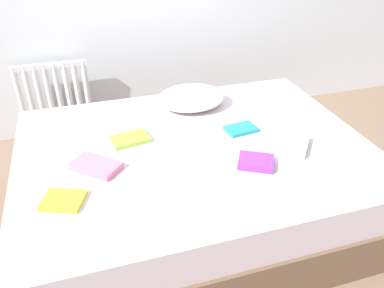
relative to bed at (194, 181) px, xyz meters
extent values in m
plane|color=#7F6651|center=(0.00, 0.00, -0.25)|extent=(8.00, 8.00, 0.00)
cube|color=brown|center=(0.00, 0.00, -0.11)|extent=(2.00, 1.50, 0.28)
cube|color=silver|center=(0.00, 0.00, 0.14)|extent=(1.96, 1.46, 0.22)
cylinder|color=white|center=(-1.03, 1.20, 0.12)|extent=(0.04, 0.04, 0.56)
cylinder|color=white|center=(-0.96, 1.20, 0.12)|extent=(0.04, 0.04, 0.56)
cylinder|color=white|center=(-0.88, 1.20, 0.12)|extent=(0.04, 0.04, 0.56)
cylinder|color=white|center=(-0.81, 1.20, 0.12)|extent=(0.04, 0.04, 0.56)
cylinder|color=white|center=(-0.74, 1.20, 0.12)|extent=(0.04, 0.04, 0.56)
cylinder|color=white|center=(-0.67, 1.20, 0.12)|extent=(0.04, 0.04, 0.56)
cylinder|color=white|center=(-0.60, 1.20, 0.12)|extent=(0.04, 0.04, 0.56)
cylinder|color=white|center=(-0.53, 1.20, 0.12)|extent=(0.04, 0.04, 0.56)
cube|color=white|center=(-0.78, 1.20, 0.38)|extent=(0.54, 0.04, 0.04)
cube|color=white|center=(-0.78, 1.20, -0.14)|extent=(0.54, 0.04, 0.04)
ellipsoid|color=white|center=(0.12, 0.48, 0.32)|extent=(0.45, 0.36, 0.13)
cube|color=teal|center=(0.32, 0.08, 0.26)|extent=(0.20, 0.14, 0.02)
cube|color=#8CC638|center=(-0.34, 0.16, 0.26)|extent=(0.23, 0.18, 0.02)
cube|color=white|center=(0.52, -0.18, 0.27)|extent=(0.25, 0.26, 0.04)
cube|color=purple|center=(0.25, -0.27, 0.27)|extent=(0.22, 0.21, 0.04)
cube|color=yellow|center=(-0.72, -0.29, 0.26)|extent=(0.23, 0.21, 0.02)
cube|color=pink|center=(-0.55, -0.06, 0.27)|extent=(0.28, 0.27, 0.03)
camera|label=1|loc=(-0.55, -1.75, 1.42)|focal=35.92mm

